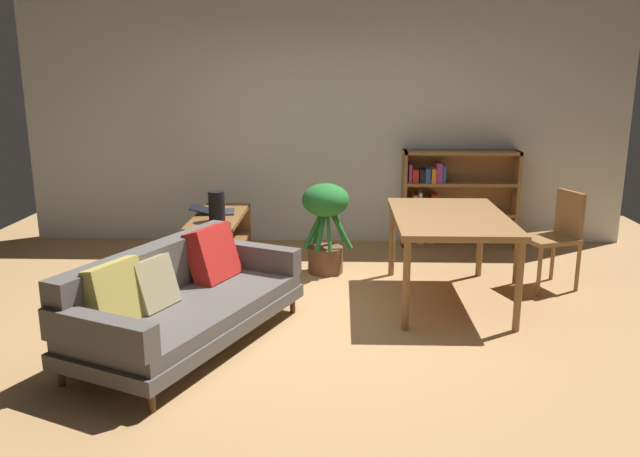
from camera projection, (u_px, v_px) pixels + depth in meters
ground_plane at (316, 329)px, 4.87m from camera, size 8.16×8.16×0.00m
back_wall_panel at (325, 124)px, 7.17m from camera, size 6.80×0.10×2.70m
fabric_couch at (180, 297)px, 4.56m from camera, size 1.54×2.07×0.76m
media_console at (220, 243)px, 6.31m from camera, size 0.46×1.18×0.55m
open_laptop at (215, 211)px, 6.33m from camera, size 0.47×0.34×0.07m
desk_speaker at (217, 206)px, 5.96m from camera, size 0.15×0.15×0.28m
potted_floor_plant at (326, 219)px, 6.14m from camera, size 0.50×0.49×0.89m
dining_table at (450, 223)px, 5.35m from camera, size 0.94×1.45×0.76m
dining_chair_near at (556, 234)px, 5.73m from camera, size 0.55×0.51×0.89m
bookshelf at (451, 199)px, 7.16m from camera, size 1.28×0.28×1.08m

